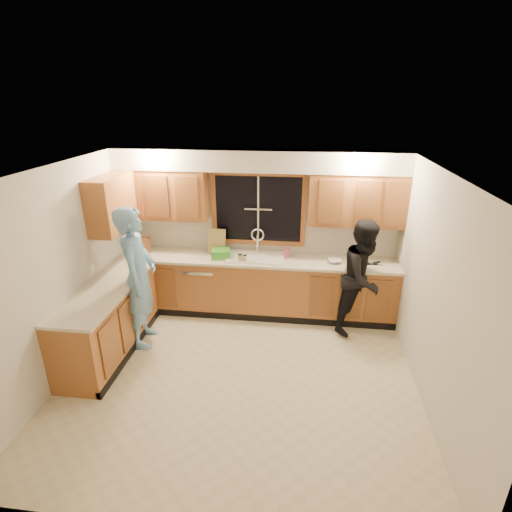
{
  "coord_description": "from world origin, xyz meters",
  "views": [
    {
      "loc": [
        0.68,
        -3.93,
        3.21
      ],
      "look_at": [
        0.12,
        0.65,
        1.34
      ],
      "focal_mm": 28.0,
      "sensor_mm": 36.0,
      "label": 1
    }
  ],
  "objects_px": {
    "woman": "(364,277)",
    "bowl": "(335,261)",
    "man": "(138,278)",
    "dish_crate": "(221,253)",
    "knife_block": "(146,245)",
    "stove": "(87,345)",
    "dishwasher": "(203,285)",
    "soap_bottle": "(287,252)",
    "sink": "(256,261)"
  },
  "relations": [
    {
      "from": "woman",
      "to": "bowl",
      "type": "bearing_deg",
      "value": 97.24
    },
    {
      "from": "man",
      "to": "woman",
      "type": "bearing_deg",
      "value": -85.82
    },
    {
      "from": "woman",
      "to": "dish_crate",
      "type": "distance_m",
      "value": 2.11
    },
    {
      "from": "knife_block",
      "to": "stove",
      "type": "bearing_deg",
      "value": -110.49
    },
    {
      "from": "woman",
      "to": "dish_crate",
      "type": "xyz_separation_m",
      "value": [
        -2.09,
        0.27,
        0.15
      ]
    },
    {
      "from": "man",
      "to": "dish_crate",
      "type": "height_order",
      "value": "man"
    },
    {
      "from": "dishwasher",
      "to": "stove",
      "type": "height_order",
      "value": "stove"
    },
    {
      "from": "dish_crate",
      "to": "bowl",
      "type": "relative_size",
      "value": 1.41
    },
    {
      "from": "stove",
      "to": "dish_crate",
      "type": "distance_m",
      "value": 2.25
    },
    {
      "from": "man",
      "to": "soap_bottle",
      "type": "bearing_deg",
      "value": -68.64
    },
    {
      "from": "woman",
      "to": "bowl",
      "type": "relative_size",
      "value": 8.56
    },
    {
      "from": "woman",
      "to": "knife_block",
      "type": "xyz_separation_m",
      "value": [
        -3.29,
        0.35,
        0.2
      ]
    },
    {
      "from": "soap_bottle",
      "to": "knife_block",
      "type": "bearing_deg",
      "value": -178.28
    },
    {
      "from": "soap_bottle",
      "to": "man",
      "type": "bearing_deg",
      "value": -150.16
    },
    {
      "from": "dishwasher",
      "to": "dish_crate",
      "type": "height_order",
      "value": "dish_crate"
    },
    {
      "from": "dishwasher",
      "to": "woman",
      "type": "height_order",
      "value": "woman"
    },
    {
      "from": "sink",
      "to": "bowl",
      "type": "height_order",
      "value": "sink"
    },
    {
      "from": "stove",
      "to": "woman",
      "type": "height_order",
      "value": "woman"
    },
    {
      "from": "dish_crate",
      "to": "soap_bottle",
      "type": "height_order",
      "value": "soap_bottle"
    },
    {
      "from": "stove",
      "to": "dishwasher",
      "type": "bearing_deg",
      "value": 62.31
    },
    {
      "from": "sink",
      "to": "dish_crate",
      "type": "distance_m",
      "value": 0.54
    },
    {
      "from": "man",
      "to": "bowl",
      "type": "relative_size",
      "value": 9.92
    },
    {
      "from": "sink",
      "to": "dishwasher",
      "type": "height_order",
      "value": "sink"
    },
    {
      "from": "dish_crate",
      "to": "soap_bottle",
      "type": "bearing_deg",
      "value": 8.11
    },
    {
      "from": "man",
      "to": "bowl",
      "type": "xyz_separation_m",
      "value": [
        2.61,
        0.95,
        -0.02
      ]
    },
    {
      "from": "sink",
      "to": "knife_block",
      "type": "distance_m",
      "value": 1.74
    },
    {
      "from": "sink",
      "to": "woman",
      "type": "xyz_separation_m",
      "value": [
        1.56,
        -0.32,
        -0.03
      ]
    },
    {
      "from": "sink",
      "to": "bowl",
      "type": "relative_size",
      "value": 4.41
    },
    {
      "from": "dishwasher",
      "to": "knife_block",
      "type": "xyz_separation_m",
      "value": [
        -0.88,
        0.04,
        0.63
      ]
    },
    {
      "from": "woman",
      "to": "bowl",
      "type": "xyz_separation_m",
      "value": [
        -0.39,
        0.28,
        0.11
      ]
    },
    {
      "from": "woman",
      "to": "sink",
      "type": "bearing_deg",
      "value": 120.74
    },
    {
      "from": "sink",
      "to": "soap_bottle",
      "type": "height_order",
      "value": "sink"
    },
    {
      "from": "soap_bottle",
      "to": "bowl",
      "type": "height_order",
      "value": "soap_bottle"
    },
    {
      "from": "man",
      "to": "knife_block",
      "type": "relative_size",
      "value": 8.13
    },
    {
      "from": "woman",
      "to": "bowl",
      "type": "distance_m",
      "value": 0.49
    },
    {
      "from": "knife_block",
      "to": "soap_bottle",
      "type": "xyz_separation_m",
      "value": [
        2.18,
        0.07,
        -0.03
      ]
    },
    {
      "from": "dishwasher",
      "to": "bowl",
      "type": "height_order",
      "value": "bowl"
    },
    {
      "from": "man",
      "to": "soap_bottle",
      "type": "relative_size",
      "value": 11.12
    },
    {
      "from": "dishwasher",
      "to": "knife_block",
      "type": "bearing_deg",
      "value": 177.31
    },
    {
      "from": "woman",
      "to": "soap_bottle",
      "type": "distance_m",
      "value": 1.19
    },
    {
      "from": "dishwasher",
      "to": "woman",
      "type": "xyz_separation_m",
      "value": [
        2.41,
        -0.31,
        0.42
      ]
    },
    {
      "from": "stove",
      "to": "bowl",
      "type": "xyz_separation_m",
      "value": [
        2.97,
        1.78,
        0.49
      ]
    },
    {
      "from": "dish_crate",
      "to": "soap_bottle",
      "type": "relative_size",
      "value": 1.58
    },
    {
      "from": "soap_bottle",
      "to": "bowl",
      "type": "bearing_deg",
      "value": -10.83
    },
    {
      "from": "dishwasher",
      "to": "sink",
      "type": "bearing_deg",
      "value": 0.99
    },
    {
      "from": "knife_block",
      "to": "sink",
      "type": "bearing_deg",
      "value": -19.1
    },
    {
      "from": "dish_crate",
      "to": "dishwasher",
      "type": "bearing_deg",
      "value": 174.16
    },
    {
      "from": "dishwasher",
      "to": "knife_block",
      "type": "relative_size",
      "value": 3.45
    },
    {
      "from": "knife_block",
      "to": "woman",
      "type": "bearing_deg",
      "value": -24.25
    },
    {
      "from": "sink",
      "to": "stove",
      "type": "height_order",
      "value": "sink"
    }
  ]
}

